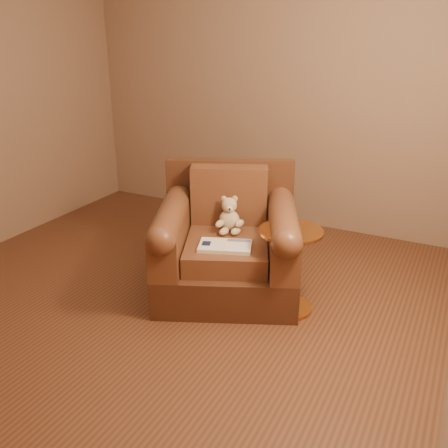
% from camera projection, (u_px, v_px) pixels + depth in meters
% --- Properties ---
extents(floor, '(4.00, 4.00, 0.00)m').
position_uv_depth(floor, '(164.00, 299.00, 3.81)').
color(floor, brown).
rests_on(floor, ground).
extents(room, '(4.02, 4.02, 2.71)m').
position_uv_depth(room, '(152.00, 64.00, 3.18)').
color(room, '#896A54').
rests_on(room, ground).
extents(armchair, '(1.35, 1.33, 0.94)m').
position_uv_depth(armchair, '(227.00, 245.00, 3.87)').
color(armchair, '#472717').
rests_on(armchair, floor).
extents(teddy_bear, '(0.21, 0.24, 0.28)m').
position_uv_depth(teddy_bear, '(229.00, 218.00, 3.88)').
color(teddy_bear, '#C9AE8D').
rests_on(teddy_bear, armchair).
extents(guidebook, '(0.43, 0.34, 0.03)m').
position_uv_depth(guidebook, '(225.00, 246.00, 3.60)').
color(guidebook, beige).
rests_on(guidebook, armchair).
extents(side_table, '(0.45, 0.45, 0.63)m').
position_uv_depth(side_table, '(289.00, 268.00, 3.56)').
color(side_table, '#C37D35').
rests_on(side_table, floor).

